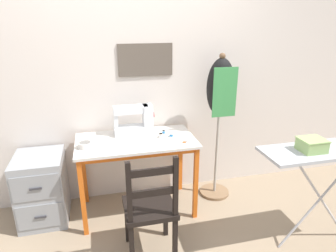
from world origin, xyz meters
The scene contains 14 objects.
ground_plane centered at (0.00, 0.00, 0.00)m, with size 14.00×14.00×0.00m, color gray.
wall_back centered at (0.00, 0.67, 1.28)m, with size 10.00×0.07×2.55m.
sewing_table centered at (0.00, 0.29, 0.67)m, with size 1.11×0.61×0.77m.
sewing_machine centered at (0.03, 0.46, 0.90)m, with size 0.39×0.15×0.31m.
fabric_bowl centered at (-0.46, 0.22, 0.80)m, with size 0.13×0.13×0.05m.
scissors centered at (0.45, 0.13, 0.77)m, with size 0.13×0.07×0.01m.
thread_spool_near_machine centered at (0.24, 0.30, 0.79)m, with size 0.04×0.04×0.04m.
thread_spool_mid_table centered at (0.29, 0.39, 0.78)m, with size 0.04×0.04×0.03m.
thread_spool_far_edge centered at (0.34, 0.30, 0.78)m, with size 0.04×0.04×0.03m.
wooden_chair centered at (0.01, -0.33, 0.44)m, with size 0.40×0.38×0.93m.
filing_cabinet centered at (-0.90, 0.37, 0.33)m, with size 0.43×0.50×0.66m.
dress_form centered at (0.86, 0.39, 1.10)m, with size 0.32×0.32×1.54m.
ironing_board centered at (1.41, -0.53, 0.84)m, with size 1.11×0.34×0.90m.
storage_box centered at (1.23, -0.54, 0.94)m, with size 0.19×0.17×0.10m.
Camera 1 is at (-0.33, -2.29, 1.85)m, focal length 32.00 mm.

